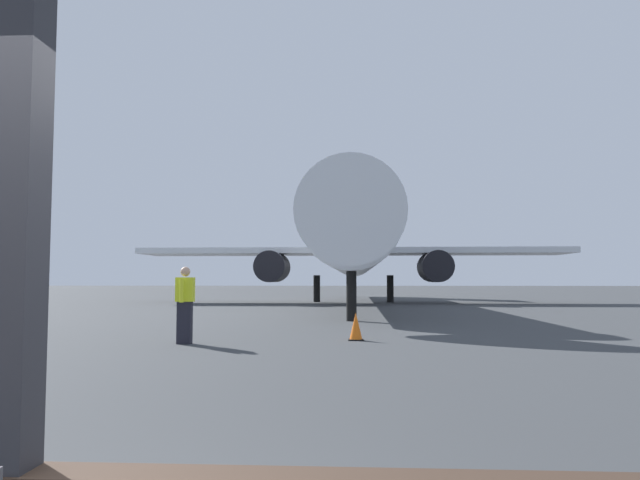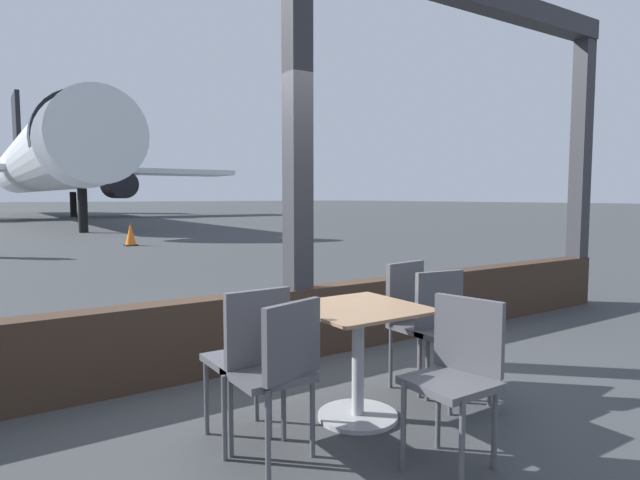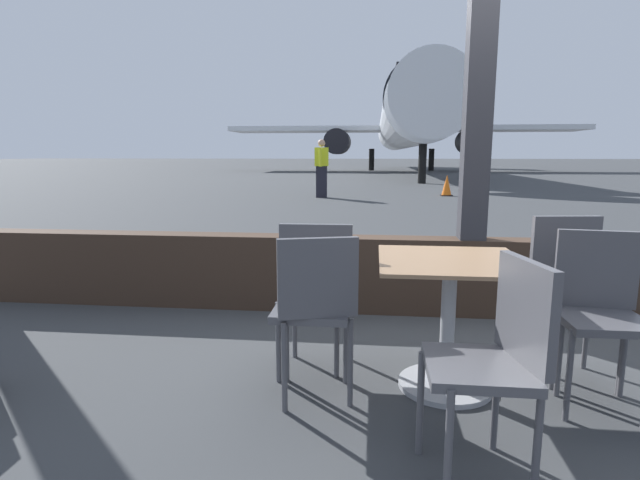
{
  "view_description": "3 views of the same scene",
  "coord_description": "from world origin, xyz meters",
  "px_view_note": "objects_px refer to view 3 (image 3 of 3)",
  "views": [
    {
      "loc": [
        1.49,
        -2.56,
        1.44
      ],
      "look_at": [
        0.55,
        13.44,
        2.51
      ],
      "focal_mm": 33.81,
      "sensor_mm": 36.0,
      "label": 1
    },
    {
      "loc": [
        -2.41,
        -3.99,
        1.44
      ],
      "look_at": [
        -0.3,
        -0.81,
        1.13
      ],
      "focal_mm": 29.71,
      "sensor_mm": 36.0,
      "label": 2
    },
    {
      "loc": [
        -0.78,
        -4.0,
        1.29
      ],
      "look_at": [
        -1.16,
        -0.54,
        0.69
      ],
      "focal_mm": 27.67,
      "sensor_mm": 36.0,
      "label": 3
    }
  ],
  "objects_px": {
    "cafe_chair_window_left": "(317,285)",
    "cafe_chair_window_right": "(571,284)",
    "cafe_chair_aisle_right": "(599,302)",
    "airplane": "(405,123)",
    "cafe_chair_side_extra": "(498,349)",
    "cafe_chair_aisle_left": "(315,302)",
    "ground_crew_worker": "(322,168)",
    "dining_table": "(448,315)",
    "traffic_cone": "(447,186)"
  },
  "relations": [
    {
      "from": "cafe_chair_window_left",
      "to": "traffic_cone",
      "type": "bearing_deg",
      "value": 78.94
    },
    {
      "from": "ground_crew_worker",
      "to": "cafe_chair_window_right",
      "type": "bearing_deg",
      "value": -77.2
    },
    {
      "from": "cafe_chair_aisle_left",
      "to": "cafe_chair_window_left",
      "type": "bearing_deg",
      "value": 93.85
    },
    {
      "from": "cafe_chair_aisle_right",
      "to": "cafe_chair_side_extra",
      "type": "distance_m",
      "value": 0.96
    },
    {
      "from": "dining_table",
      "to": "cafe_chair_aisle_left",
      "type": "relative_size",
      "value": 0.86
    },
    {
      "from": "dining_table",
      "to": "cafe_chair_aisle_right",
      "type": "xyz_separation_m",
      "value": [
        0.74,
        -0.07,
        0.12
      ]
    },
    {
      "from": "cafe_chair_window_left",
      "to": "cafe_chair_aisle_right",
      "type": "xyz_separation_m",
      "value": [
        1.48,
        -0.14,
        -0.01
      ]
    },
    {
      "from": "cafe_chair_window_right",
      "to": "cafe_chair_aisle_right",
      "type": "relative_size",
      "value": 1.04
    },
    {
      "from": "dining_table",
      "to": "ground_crew_worker",
      "type": "xyz_separation_m",
      "value": [
        -2.02,
        12.28,
        0.48
      ]
    },
    {
      "from": "cafe_chair_aisle_right",
      "to": "ground_crew_worker",
      "type": "relative_size",
      "value": 0.52
    },
    {
      "from": "cafe_chair_aisle_left",
      "to": "cafe_chair_side_extra",
      "type": "height_order",
      "value": "same"
    },
    {
      "from": "cafe_chair_aisle_right",
      "to": "traffic_cone",
      "type": "bearing_deg",
      "value": 85.26
    },
    {
      "from": "cafe_chair_window_right",
      "to": "traffic_cone",
      "type": "bearing_deg",
      "value": 85.04
    },
    {
      "from": "cafe_chair_window_left",
      "to": "ground_crew_worker",
      "type": "height_order",
      "value": "ground_crew_worker"
    },
    {
      "from": "dining_table",
      "to": "traffic_cone",
      "type": "bearing_deg",
      "value": 82.06
    },
    {
      "from": "cafe_chair_window_left",
      "to": "airplane",
      "type": "distance_m",
      "value": 35.0
    },
    {
      "from": "cafe_chair_window_left",
      "to": "cafe_chair_window_right",
      "type": "relative_size",
      "value": 0.98
    },
    {
      "from": "cafe_chair_aisle_left",
      "to": "airplane",
      "type": "xyz_separation_m",
      "value": [
        2.42,
        35.09,
        3.0
      ]
    },
    {
      "from": "cafe_chair_aisle_left",
      "to": "cafe_chair_aisle_right",
      "type": "distance_m",
      "value": 1.46
    },
    {
      "from": "cafe_chair_aisle_right",
      "to": "ground_crew_worker",
      "type": "height_order",
      "value": "ground_crew_worker"
    },
    {
      "from": "cafe_chair_side_extra",
      "to": "airplane",
      "type": "xyz_separation_m",
      "value": [
        1.63,
        35.63,
        3.0
      ]
    },
    {
      "from": "cafe_chair_window_left",
      "to": "cafe_chair_side_extra",
      "type": "distance_m",
      "value": 1.16
    },
    {
      "from": "cafe_chair_window_right",
      "to": "airplane",
      "type": "height_order",
      "value": "airplane"
    },
    {
      "from": "cafe_chair_window_right",
      "to": "dining_table",
      "type": "bearing_deg",
      "value": -161.79
    },
    {
      "from": "dining_table",
      "to": "cafe_chair_side_extra",
      "type": "relative_size",
      "value": 0.86
    },
    {
      "from": "dining_table",
      "to": "airplane",
      "type": "xyz_separation_m",
      "value": [
        1.7,
        34.86,
        3.12
      ]
    },
    {
      "from": "cafe_chair_window_left",
      "to": "cafe_chair_aisle_left",
      "type": "height_order",
      "value": "cafe_chair_window_left"
    },
    {
      "from": "cafe_chair_aisle_right",
      "to": "cafe_chair_aisle_left",
      "type": "bearing_deg",
      "value": -173.87
    },
    {
      "from": "cafe_chair_window_left",
      "to": "cafe_chair_window_right",
      "type": "xyz_separation_m",
      "value": [
        1.45,
        0.17,
        0.0
      ]
    },
    {
      "from": "cafe_chair_side_extra",
      "to": "dining_table",
      "type": "bearing_deg",
      "value": 95.84
    },
    {
      "from": "dining_table",
      "to": "airplane",
      "type": "distance_m",
      "value": 35.04
    },
    {
      "from": "traffic_cone",
      "to": "cafe_chair_aisle_left",
      "type": "bearing_deg",
      "value": -100.73
    },
    {
      "from": "cafe_chair_window_left",
      "to": "airplane",
      "type": "bearing_deg",
      "value": 85.99
    },
    {
      "from": "cafe_chair_window_left",
      "to": "cafe_chair_aisle_right",
      "type": "height_order",
      "value": "cafe_chair_window_left"
    },
    {
      "from": "cafe_chair_side_extra",
      "to": "airplane",
      "type": "bearing_deg",
      "value": 87.39
    },
    {
      "from": "dining_table",
      "to": "cafe_chair_aisle_left",
      "type": "bearing_deg",
      "value": -162.11
    },
    {
      "from": "cafe_chair_side_extra",
      "to": "airplane",
      "type": "height_order",
      "value": "airplane"
    },
    {
      "from": "dining_table",
      "to": "cafe_chair_window_left",
      "type": "relative_size",
      "value": 0.83
    },
    {
      "from": "cafe_chair_side_extra",
      "to": "cafe_chair_aisle_right",
      "type": "bearing_deg",
      "value": 46.13
    },
    {
      "from": "cafe_chair_window_left",
      "to": "traffic_cone",
      "type": "relative_size",
      "value": 1.39
    },
    {
      "from": "ground_crew_worker",
      "to": "traffic_cone",
      "type": "bearing_deg",
      "value": 14.89
    },
    {
      "from": "cafe_chair_side_extra",
      "to": "cafe_chair_window_right",
      "type": "bearing_deg",
      "value": 57.35
    },
    {
      "from": "cafe_chair_aisle_right",
      "to": "airplane",
      "type": "bearing_deg",
      "value": 88.43
    },
    {
      "from": "cafe_chair_aisle_left",
      "to": "ground_crew_worker",
      "type": "xyz_separation_m",
      "value": [
        -1.3,
        12.51,
        0.36
      ]
    },
    {
      "from": "cafe_chair_window_right",
      "to": "cafe_chair_aisle_right",
      "type": "bearing_deg",
      "value": -85.76
    },
    {
      "from": "cafe_chair_window_right",
      "to": "cafe_chair_side_extra",
      "type": "relative_size",
      "value": 1.05
    },
    {
      "from": "cafe_chair_window_left",
      "to": "airplane",
      "type": "relative_size",
      "value": 0.03
    },
    {
      "from": "dining_table",
      "to": "ground_crew_worker",
      "type": "distance_m",
      "value": 12.45
    },
    {
      "from": "cafe_chair_side_extra",
      "to": "ground_crew_worker",
      "type": "distance_m",
      "value": 13.22
    },
    {
      "from": "airplane",
      "to": "cafe_chair_aisle_left",
      "type": "bearing_deg",
      "value": -93.94
    }
  ]
}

